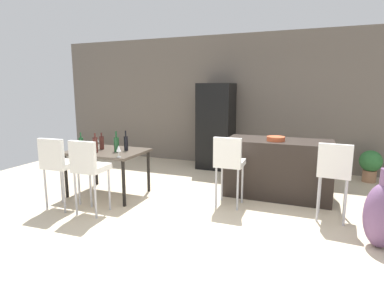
# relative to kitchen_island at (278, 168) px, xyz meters

# --- Properties ---
(ground_plane) EXTENTS (10.00, 10.00, 0.00)m
(ground_plane) POSITION_rel_kitchen_island_xyz_m (-0.66, -1.14, -0.46)
(ground_plane) COLOR beige
(back_wall) EXTENTS (10.00, 0.12, 2.90)m
(back_wall) POSITION_rel_kitchen_island_xyz_m (-0.66, 1.86, 0.99)
(back_wall) COLOR #665B51
(back_wall) RESTS_ON ground_plane
(kitchen_island) EXTENTS (1.65, 0.77, 0.92)m
(kitchen_island) POSITION_rel_kitchen_island_xyz_m (0.00, 0.00, 0.00)
(kitchen_island) COLOR black
(kitchen_island) RESTS_ON ground_plane
(bar_chair_left) EXTENTS (0.40, 0.40, 1.05)m
(bar_chair_left) POSITION_rel_kitchen_island_xyz_m (-0.61, -0.77, 0.24)
(bar_chair_left) COLOR white
(bar_chair_left) RESTS_ON ground_plane
(bar_chair_middle) EXTENTS (0.43, 0.43, 1.05)m
(bar_chair_middle) POSITION_rel_kitchen_island_xyz_m (0.78, -0.77, 0.24)
(bar_chair_middle) COLOR white
(bar_chair_middle) RESTS_ON ground_plane
(dining_table) EXTENTS (1.20, 0.86, 0.74)m
(dining_table) POSITION_rel_kitchen_island_xyz_m (-2.59, -0.95, 0.21)
(dining_table) COLOR #4C4238
(dining_table) RESTS_ON ground_plane
(dining_chair_near) EXTENTS (0.42, 0.42, 1.05)m
(dining_chair_near) POSITION_rel_kitchen_island_xyz_m (-2.86, -1.74, 0.24)
(dining_chair_near) COLOR white
(dining_chair_near) RESTS_ON ground_plane
(dining_chair_far) EXTENTS (0.41, 0.41, 1.05)m
(dining_chair_far) POSITION_rel_kitchen_island_xyz_m (-2.32, -1.74, 0.24)
(dining_chair_far) COLOR white
(dining_chair_far) RESTS_ON ground_plane
(wine_bottle_right) EXTENTS (0.08, 0.08, 0.33)m
(wine_bottle_right) POSITION_rel_kitchen_island_xyz_m (-2.39, -0.98, 0.40)
(wine_bottle_right) COLOR #194723
(wine_bottle_right) RESTS_ON dining_table
(wine_bottle_near) EXTENTS (0.07, 0.07, 0.33)m
(wine_bottle_near) POSITION_rel_kitchen_island_xyz_m (-2.30, -0.85, 0.40)
(wine_bottle_near) COLOR black
(wine_bottle_near) RESTS_ON dining_table
(wine_bottle_middle) EXTENTS (0.08, 0.08, 0.31)m
(wine_bottle_middle) POSITION_rel_kitchen_island_xyz_m (-2.66, -1.16, 0.41)
(wine_bottle_middle) COLOR #471E19
(wine_bottle_middle) RESTS_ON dining_table
(wine_bottle_far) EXTENTS (0.07, 0.07, 0.28)m
(wine_bottle_far) POSITION_rel_kitchen_island_xyz_m (-2.74, -0.90, 0.39)
(wine_bottle_far) COLOR #471E19
(wine_bottle_far) RESTS_ON dining_table
(wine_bottle_left) EXTENTS (0.07, 0.07, 0.31)m
(wine_bottle_left) POSITION_rel_kitchen_island_xyz_m (-2.91, -1.19, 0.40)
(wine_bottle_left) COLOR #194723
(wine_bottle_left) RESTS_ON dining_table
(wine_glass_end) EXTENTS (0.07, 0.07, 0.17)m
(wine_glass_end) POSITION_rel_kitchen_island_xyz_m (-2.13, -1.31, 0.40)
(wine_glass_end) COLOR silver
(wine_glass_end) RESTS_ON dining_table
(wine_glass_corner) EXTENTS (0.07, 0.07, 0.17)m
(wine_glass_corner) POSITION_rel_kitchen_island_xyz_m (-2.96, -0.74, 0.40)
(wine_glass_corner) COLOR silver
(wine_glass_corner) RESTS_ON dining_table
(refrigerator) EXTENTS (0.72, 0.68, 1.84)m
(refrigerator) POSITION_rel_kitchen_island_xyz_m (-1.48, 1.42, 0.46)
(refrigerator) COLOR black
(refrigerator) RESTS_ON ground_plane
(fruit_bowl) EXTENTS (0.28, 0.28, 0.07)m
(fruit_bowl) POSITION_rel_kitchen_island_xyz_m (-0.04, -0.11, 0.50)
(fruit_bowl) COLOR #C6512D
(fruit_bowl) RESTS_ON kitchen_island
(floor_vase) EXTENTS (0.36, 0.36, 0.89)m
(floor_vase) POSITION_rel_kitchen_island_xyz_m (1.25, -1.33, -0.09)
(floor_vase) COLOR #704C75
(floor_vase) RESTS_ON ground_plane
(potted_plant) EXTENTS (0.40, 0.40, 0.60)m
(potted_plant) POSITION_rel_kitchen_island_xyz_m (1.54, 1.41, -0.11)
(potted_plant) COLOR #996B4C
(potted_plant) RESTS_ON ground_plane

